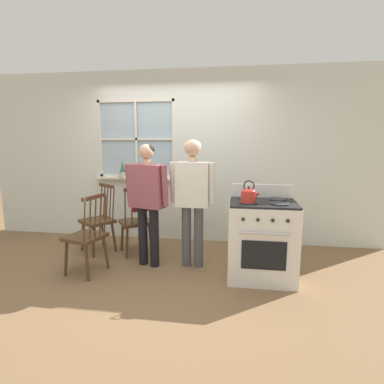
{
  "coord_description": "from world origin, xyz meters",
  "views": [
    {
      "loc": [
        0.96,
        -3.32,
        1.62
      ],
      "look_at": [
        0.42,
        0.23,
        1.0
      ],
      "focal_mm": 28.0,
      "sensor_mm": 36.0,
      "label": 1
    }
  ],
  "objects_px": {
    "chair_by_window": "(136,223)",
    "person_elderly_left": "(147,194)",
    "stove": "(262,239)",
    "chair_near_wall": "(87,237)",
    "handbag": "(140,201)",
    "kettle": "(249,195)",
    "chair_center_cluster": "(99,221)",
    "person_teen_center": "(192,191)",
    "potted_plant": "(122,172)"
  },
  "relations": [
    {
      "from": "chair_by_window",
      "to": "person_elderly_left",
      "type": "relative_size",
      "value": 0.63
    },
    {
      "from": "person_elderly_left",
      "to": "stove",
      "type": "xyz_separation_m",
      "value": [
        1.43,
        -0.14,
        -0.48
      ]
    },
    {
      "from": "chair_near_wall",
      "to": "handbag",
      "type": "bearing_deg",
      "value": 149.59
    },
    {
      "from": "chair_by_window",
      "to": "kettle",
      "type": "height_order",
      "value": "kettle"
    },
    {
      "from": "person_elderly_left",
      "to": "kettle",
      "type": "bearing_deg",
      "value": 4.0
    },
    {
      "from": "stove",
      "to": "kettle",
      "type": "bearing_deg",
      "value": -142.67
    },
    {
      "from": "chair_center_cluster",
      "to": "chair_near_wall",
      "type": "bearing_deg",
      "value": -38.01
    },
    {
      "from": "chair_by_window",
      "to": "chair_center_cluster",
      "type": "xyz_separation_m",
      "value": [
        -0.57,
        0.01,
        0.0
      ]
    },
    {
      "from": "person_teen_center",
      "to": "stove",
      "type": "height_order",
      "value": "person_teen_center"
    },
    {
      "from": "chair_center_cluster",
      "to": "person_elderly_left",
      "type": "relative_size",
      "value": 0.63
    },
    {
      "from": "stove",
      "to": "handbag",
      "type": "relative_size",
      "value": 3.53
    },
    {
      "from": "kettle",
      "to": "chair_by_window",
      "type": "bearing_deg",
      "value": 157.2
    },
    {
      "from": "stove",
      "to": "chair_by_window",
      "type": "bearing_deg",
      "value": 163.2
    },
    {
      "from": "person_teen_center",
      "to": "person_elderly_left",
      "type": "bearing_deg",
      "value": -172.83
    },
    {
      "from": "potted_plant",
      "to": "chair_center_cluster",
      "type": "bearing_deg",
      "value": -102.47
    },
    {
      "from": "chair_near_wall",
      "to": "potted_plant",
      "type": "xyz_separation_m",
      "value": [
        -0.06,
        1.36,
        0.66
      ]
    },
    {
      "from": "person_elderly_left",
      "to": "kettle",
      "type": "xyz_separation_m",
      "value": [
        1.25,
        -0.27,
        0.07
      ]
    },
    {
      "from": "chair_near_wall",
      "to": "handbag",
      "type": "distance_m",
      "value": 0.81
    },
    {
      "from": "stove",
      "to": "person_elderly_left",
      "type": "bearing_deg",
      "value": 174.47
    },
    {
      "from": "chair_near_wall",
      "to": "chair_center_cluster",
      "type": "relative_size",
      "value": 1.0
    },
    {
      "from": "chair_by_window",
      "to": "stove",
      "type": "relative_size",
      "value": 0.91
    },
    {
      "from": "chair_near_wall",
      "to": "person_teen_center",
      "type": "relative_size",
      "value": 0.61
    },
    {
      "from": "person_teen_center",
      "to": "potted_plant",
      "type": "distance_m",
      "value": 1.63
    },
    {
      "from": "kettle",
      "to": "potted_plant",
      "type": "distance_m",
      "value": 2.37
    },
    {
      "from": "person_teen_center",
      "to": "handbag",
      "type": "distance_m",
      "value": 0.77
    },
    {
      "from": "chair_by_window",
      "to": "chair_center_cluster",
      "type": "bearing_deg",
      "value": -34.36
    },
    {
      "from": "potted_plant",
      "to": "handbag",
      "type": "bearing_deg",
      "value": -55.96
    },
    {
      "from": "chair_near_wall",
      "to": "person_teen_center",
      "type": "xyz_separation_m",
      "value": [
        1.25,
        0.39,
        0.54
      ]
    },
    {
      "from": "chair_center_cluster",
      "to": "kettle",
      "type": "distance_m",
      "value": 2.3
    },
    {
      "from": "chair_by_window",
      "to": "chair_center_cluster",
      "type": "distance_m",
      "value": 0.58
    },
    {
      "from": "person_elderly_left",
      "to": "stove",
      "type": "height_order",
      "value": "person_elderly_left"
    },
    {
      "from": "kettle",
      "to": "potted_plant",
      "type": "height_order",
      "value": "potted_plant"
    },
    {
      "from": "chair_near_wall",
      "to": "kettle",
      "type": "bearing_deg",
      "value": 105.86
    },
    {
      "from": "chair_by_window",
      "to": "person_teen_center",
      "type": "relative_size",
      "value": 0.61
    },
    {
      "from": "stove",
      "to": "handbag",
      "type": "distance_m",
      "value": 1.66
    },
    {
      "from": "chair_by_window",
      "to": "potted_plant",
      "type": "bearing_deg",
      "value": -88.84
    },
    {
      "from": "kettle",
      "to": "handbag",
      "type": "bearing_deg",
      "value": 162.24
    },
    {
      "from": "chair_by_window",
      "to": "kettle",
      "type": "xyz_separation_m",
      "value": [
        1.55,
        -0.65,
        0.57
      ]
    },
    {
      "from": "person_teen_center",
      "to": "chair_center_cluster",
      "type": "bearing_deg",
      "value": 168.2
    },
    {
      "from": "chair_by_window",
      "to": "person_elderly_left",
      "type": "bearing_deg",
      "value": 94.8
    },
    {
      "from": "stove",
      "to": "potted_plant",
      "type": "height_order",
      "value": "potted_plant"
    },
    {
      "from": "person_teen_center",
      "to": "kettle",
      "type": "bearing_deg",
      "value": -24.3
    },
    {
      "from": "person_elderly_left",
      "to": "stove",
      "type": "relative_size",
      "value": 1.45
    },
    {
      "from": "potted_plant",
      "to": "person_elderly_left",
      "type": "bearing_deg",
      "value": -54.29
    },
    {
      "from": "chair_near_wall",
      "to": "handbag",
      "type": "xyz_separation_m",
      "value": [
        0.51,
        0.52,
        0.36
      ]
    },
    {
      "from": "person_teen_center",
      "to": "handbag",
      "type": "bearing_deg",
      "value": 171.5
    },
    {
      "from": "person_elderly_left",
      "to": "person_teen_center",
      "type": "distance_m",
      "value": 0.57
    },
    {
      "from": "chair_by_window",
      "to": "stove",
      "type": "distance_m",
      "value": 1.8
    },
    {
      "from": "chair_by_window",
      "to": "chair_center_cluster",
      "type": "height_order",
      "value": "same"
    },
    {
      "from": "chair_center_cluster",
      "to": "potted_plant",
      "type": "bearing_deg",
      "value": 114.63
    }
  ]
}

